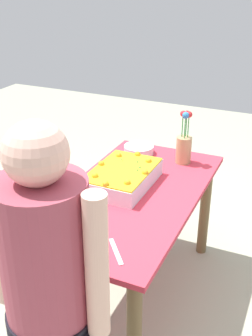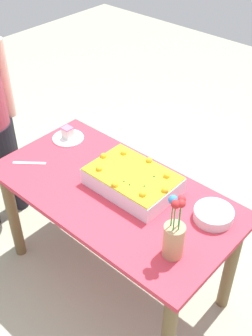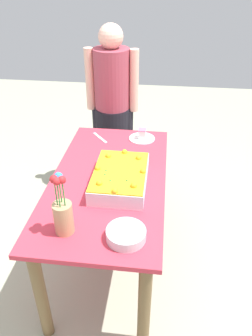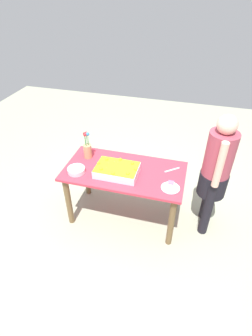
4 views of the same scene
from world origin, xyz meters
TOP-DOWN VIEW (x-y plane):
  - ground_plane at (0.00, 0.00)m, footprint 8.00×8.00m
  - dining_table at (0.00, 0.00)m, footprint 1.39×0.72m
  - sheet_cake at (0.06, 0.08)m, footprint 0.47×0.32m
  - serving_plate_with_slice at (-0.55, 0.17)m, footprint 0.20×0.20m
  - cake_knife at (-0.53, -0.16)m, footprint 0.16×0.14m
  - flower_vase at (0.50, -0.14)m, footprint 0.10×0.10m
  - fruit_bowl at (0.52, 0.17)m, footprint 0.20×0.20m
  - person_standing at (-0.99, -0.13)m, footprint 0.31×0.45m

SIDE VIEW (x-z plane):
  - ground_plane at x=0.00m, z-range 0.00..0.00m
  - dining_table at x=0.00m, z-range 0.24..0.97m
  - cake_knife at x=-0.53m, z-range 0.73..0.74m
  - serving_plate_with_slice at x=-0.55m, z-range 0.72..0.80m
  - fruit_bowl at x=0.52m, z-range 0.73..0.79m
  - sheet_cake at x=0.06m, z-range 0.72..0.85m
  - flower_vase at x=0.50m, z-range 0.68..1.03m
  - person_standing at x=-0.99m, z-range 0.11..1.60m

